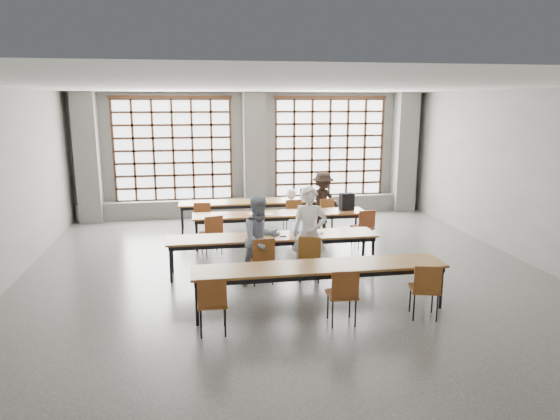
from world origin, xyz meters
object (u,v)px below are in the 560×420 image
object	(u,v)px
chair_back_right	(324,211)
laptop_back	(307,196)
desk_row_c	(273,239)
chair_front_left	(262,256)
chair_mid_left	(212,231)
chair_near_left	(212,299)
chair_mid_centre	(303,227)
laptop_front	(299,230)
chair_mid_right	(364,224)
phone	(283,236)
mouse	(321,233)
plastic_bag	(291,194)
chair_front_right	(310,253)
student_male	(309,234)
chair_near_mid	(343,291)
student_back	(323,202)
green_box	(270,232)
desk_row_a	(257,203)
chair_back_left	(203,216)
red_pouch	(212,300)
desk_row_d	(320,269)
chair_near_right	(426,286)
student_female	(261,240)
desk_row_b	(280,216)
backpack	(347,202)

from	to	relation	value
chair_back_right	laptop_back	world-z (taller)	laptop_back
desk_row_c	chair_front_left	xyz separation A→B (m)	(-0.29, -0.63, -0.13)
chair_mid_left	chair_near_left	xyz separation A→B (m)	(-0.13, -3.81, 0.00)
chair_mid_centre	laptop_front	distance (m)	1.27
chair_mid_right	phone	bearing A→B (deg)	-146.21
mouse	plastic_bag	distance (m)	3.49
chair_front_right	student_male	distance (m)	0.36
chair_near_left	student_male	distance (m)	2.74
chair_mid_right	chair_back_right	bearing A→B (deg)	109.87
chair_near_mid	student_back	distance (m)	5.52
plastic_bag	green_box	bearing A→B (deg)	-107.60
desk_row_a	chair_back_left	distance (m)	1.55
chair_back_left	chair_back_right	bearing A→B (deg)	0.05
chair_mid_right	mouse	size ratio (longest dim) A/B	8.98
chair_mid_left	chair_mid_right	distance (m)	3.39
green_box	red_pouch	world-z (taller)	green_box
mouse	desk_row_d	bearing A→B (deg)	-104.89
chair_mid_centre	red_pouch	size ratio (longest dim) A/B	4.40
chair_near_mid	red_pouch	distance (m)	1.90
chair_mid_centre	student_male	distance (m)	1.86
chair_near_right	student_male	bearing A→B (deg)	123.81
chair_front_right	red_pouch	world-z (taller)	chair_front_right
chair_near_mid	phone	distance (m)	2.45
chair_mid_centre	green_box	bearing A→B (deg)	-127.06
desk_row_a	red_pouch	distance (m)	6.00
student_female	laptop_front	bearing A→B (deg)	13.68
desk_row_b	backpack	world-z (taller)	backpack
chair_mid_right	phone	xyz separation A→B (m)	(-2.10, -1.41, 0.20)
chair_front_left	laptop_back	size ratio (longest dim) A/B	2.21
chair_mid_centre	chair_near_mid	size ratio (longest dim) A/B	1.00
student_male	laptop_front	xyz separation A→B (m)	(-0.06, 0.61, -0.08)
chair_mid_centre	chair_near_right	size ratio (longest dim) A/B	1.00
chair_mid_left	chair_back_left	bearing A→B (deg)	96.79
desk_row_b	laptop_front	world-z (taller)	laptop_front
desk_row_a	red_pouch	world-z (taller)	desk_row_a
chair_mid_right	chair_near_right	world-z (taller)	same
chair_back_right	chair_front_left	world-z (taller)	same
chair_near_right	student_back	size ratio (longest dim) A/B	0.58
student_back	phone	xyz separation A→B (m)	(-1.54, -3.01, -0.02)
desk_row_a	student_male	size ratio (longest dim) A/B	2.29
chair_near_left	laptop_back	world-z (taller)	laptop_back
student_male	plastic_bag	bearing A→B (deg)	98.92
chair_near_mid	backpack	distance (m)	4.72
desk_row_b	mouse	bearing A→B (deg)	-76.17
chair_near_right	red_pouch	world-z (taller)	chair_near_right
student_female	phone	bearing A→B (deg)	17.60
desk_row_b	red_pouch	xyz separation A→B (m)	(-1.71, -4.36, -0.16)
chair_front_left	phone	xyz separation A→B (m)	(0.47, 0.53, 0.20)
chair_mid_left	chair_front_right	bearing A→B (deg)	-48.87
desk_row_b	chair_front_right	bearing A→B (deg)	-87.50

